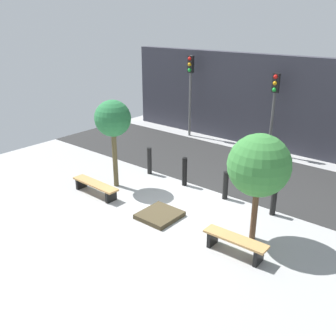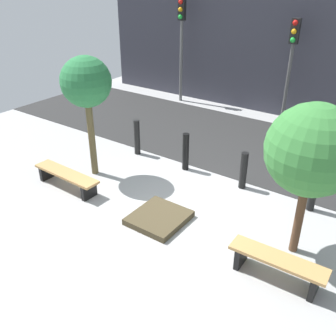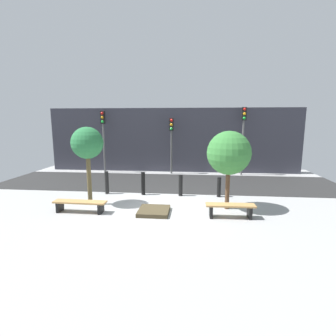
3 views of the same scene
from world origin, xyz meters
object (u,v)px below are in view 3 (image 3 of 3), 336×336
Objects in this scene: tree_behind_left_bench at (87,144)px; bollard_right at (219,187)px; bench_right at (230,208)px; bollard_center at (181,185)px; planter_bed at (154,211)px; traffic_light_west at (103,131)px; bench_left at (80,204)px; bollard_left at (143,184)px; bollard_far_left at (107,183)px; tree_behind_right_bench at (229,153)px; traffic_light_mid_east at (243,129)px; traffic_light_mid_west at (171,135)px.

bollard_right is (5.19, 1.58, -1.97)m from tree_behind_left_bench.
bollard_center is (-1.84, 2.52, 0.14)m from bench_right.
bench_right is 2.70m from planter_bed.
traffic_light_west is at bearing 104.21° from tree_behind_left_bench.
bollard_center is (3.51, 2.52, 0.16)m from bench_left.
bollard_center is at bearing 124.81° from bench_right.
bollard_center is at bearing 0.00° from bollard_left.
tree_behind_left_bench reaches higher than bollard_right.
bench_right is at bearing -35.61° from bollard_left.
bench_left is 2.53m from bollard_far_left.
tree_behind_right_bench is at bearing -16.90° from bollard_far_left.
tree_behind_left_bench is 3.53× the size of bollard_right.
bollard_right is at bearing 42.63° from planter_bed.
traffic_light_mid_east is (1.66, 7.49, 2.47)m from bench_right.
bench_right is 0.55× the size of tree_behind_left_bench.
bollard_far_left is 1.00× the size of bollard_left.
bench_right is 1.93× the size of bollard_right.
bollard_center is at bearing -43.86° from traffic_light_west.
traffic_light_mid_east reaches higher than bench_left.
bollard_right is 5.80m from traffic_light_mid_east.
traffic_light_mid_west is 0.85× the size of traffic_light_mid_east.
bench_left is at bearing 178.70° from bench_right.
bollard_left reaches higher than bench_right.
traffic_light_west reaches higher than bench_right.
bollard_left is 0.26× the size of traffic_light_west.
bench_left is 5.35m from bench_right.
bench_left is at bearing -126.11° from bollard_left.
traffic_light_mid_east is at bearing 59.26° from planter_bed.
traffic_light_mid_west reaches higher than bollard_left.
bollard_center is 0.27× the size of traffic_light_mid_west.
traffic_light_mid_east is at bearing 35.96° from bollard_far_left.
bollard_left is at bearing -99.58° from traffic_light_mid_west.
bollard_center reaches higher than planter_bed.
traffic_light_mid_east reaches higher than bollard_center.
traffic_light_mid_east reaches higher than traffic_light_mid_west.
bench_left is 5.77m from bollard_right.
bollard_center is at bearing -125.11° from traffic_light_mid_east.
planter_bed is at bearing -164.55° from tree_behind_right_bench.
bollard_right reaches higher than bench_right.
planter_bed is at bearing 174.43° from bench_right.
tree_behind_left_bench is 7.07m from traffic_light_mid_west.
bollard_center is at bearing 180.00° from bollard_right.
tree_behind_right_bench reaches higher than bench_left.
tree_behind_right_bench is 0.85× the size of traffic_light_mid_west.
bench_right is 0.41× the size of traffic_light_mid_east.
traffic_light_mid_west is at bearing 112.23° from tree_behind_right_bench.
bollard_right is (-0.16, 2.52, 0.10)m from bench_right.
bollard_left is 0.25× the size of traffic_light_mid_east.
bench_right is at bearing -90.00° from tree_behind_right_bench.
tree_behind_left_bench is at bearing -163.10° from bollard_right.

